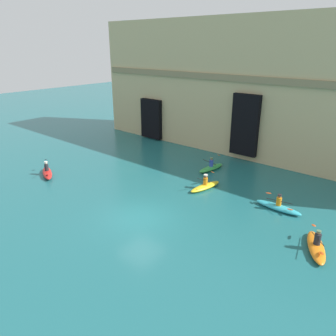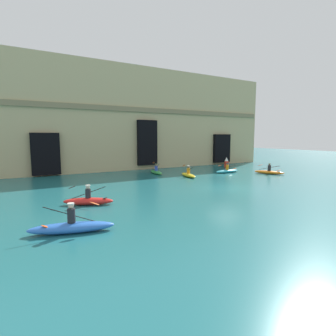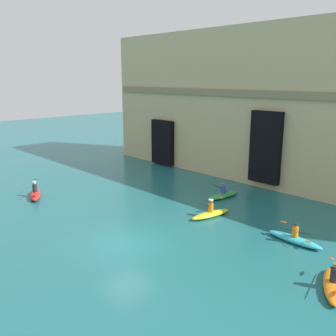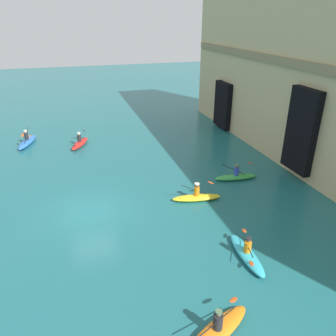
# 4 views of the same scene
# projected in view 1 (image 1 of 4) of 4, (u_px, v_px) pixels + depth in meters

# --- Properties ---
(ground_plane) EXTENTS (120.00, 120.00, 0.00)m
(ground_plane) POSITION_uv_depth(u_px,v_px,m) (141.00, 218.00, 19.85)
(ground_plane) COLOR #1E6066
(cliff_bluff) EXTENTS (36.16, 5.86, 12.19)m
(cliff_bluff) POSITION_uv_depth(u_px,v_px,m) (267.00, 89.00, 29.34)
(cliff_bluff) COLOR tan
(cliff_bluff) RESTS_ON ground
(kayak_cyan) EXTENTS (3.02, 0.87, 1.08)m
(kayak_cyan) POSITION_uv_depth(u_px,v_px,m) (278.00, 207.00, 20.71)
(kayak_cyan) COLOR #33B2C6
(kayak_cyan) RESTS_ON ground
(kayak_orange) EXTENTS (2.01, 3.10, 1.14)m
(kayak_orange) POSITION_uv_depth(u_px,v_px,m) (316.00, 246.00, 16.66)
(kayak_orange) COLOR orange
(kayak_orange) RESTS_ON ground
(kayak_red) EXTENTS (2.88, 1.87, 1.18)m
(kayak_red) POSITION_uv_depth(u_px,v_px,m) (47.00, 172.00, 26.13)
(kayak_red) COLOR red
(kayak_red) RESTS_ON ground
(kayak_green) EXTENTS (1.02, 2.91, 1.22)m
(kayak_green) POSITION_uv_depth(u_px,v_px,m) (211.00, 167.00, 27.31)
(kayak_green) COLOR green
(kayak_green) RESTS_ON ground
(kayak_yellow) EXTENTS (1.13, 2.93, 1.18)m
(kayak_yellow) POSITION_uv_depth(u_px,v_px,m) (205.00, 186.00, 23.73)
(kayak_yellow) COLOR yellow
(kayak_yellow) RESTS_ON ground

